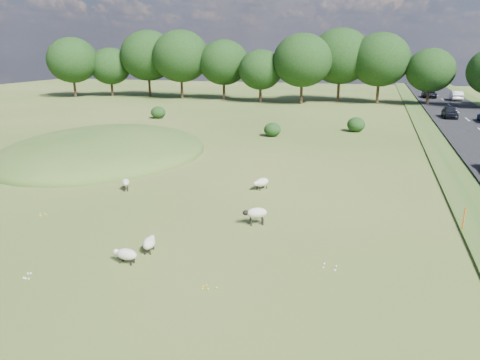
{
  "coord_description": "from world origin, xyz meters",
  "views": [
    {
      "loc": [
        9.27,
        -21.21,
        8.36
      ],
      "look_at": [
        2.0,
        4.0,
        1.0
      ],
      "focal_mm": 35.0,
      "sensor_mm": 36.0,
      "label": 1
    }
  ],
  "objects_px": {
    "car_5": "(438,85)",
    "car_7": "(456,96)",
    "sheep_2": "(261,182)",
    "marker_post": "(464,219)",
    "sheep_0": "(126,254)",
    "sheep_3": "(126,182)",
    "sheep_4": "(149,243)",
    "sheep_1": "(256,213)",
    "car_3": "(429,94)",
    "car_4": "(450,112)"
  },
  "relations": [
    {
      "from": "marker_post",
      "to": "sheep_0",
      "type": "bearing_deg",
      "value": -151.16
    },
    {
      "from": "sheep_2",
      "to": "marker_post",
      "type": "bearing_deg",
      "value": 98.73
    },
    {
      "from": "sheep_0",
      "to": "sheep_4",
      "type": "distance_m",
      "value": 1.34
    },
    {
      "from": "sheep_3",
      "to": "car_7",
      "type": "xyz_separation_m",
      "value": [
        26.97,
        59.86,
        0.51
      ]
    },
    {
      "from": "marker_post",
      "to": "sheep_4",
      "type": "bearing_deg",
      "value": -154.81
    },
    {
      "from": "car_4",
      "to": "sheep_2",
      "type": "bearing_deg",
      "value": -113.37
    },
    {
      "from": "sheep_3",
      "to": "car_3",
      "type": "height_order",
      "value": "car_3"
    },
    {
      "from": "car_3",
      "to": "car_5",
      "type": "distance_m",
      "value": 23.14
    },
    {
      "from": "car_7",
      "to": "marker_post",
      "type": "bearing_deg",
      "value": 82.39
    },
    {
      "from": "marker_post",
      "to": "car_4",
      "type": "bearing_deg",
      "value": 83.59
    },
    {
      "from": "sheep_3",
      "to": "car_7",
      "type": "distance_m",
      "value": 65.66
    },
    {
      "from": "sheep_3",
      "to": "car_3",
      "type": "distance_m",
      "value": 67.48
    },
    {
      "from": "sheep_1",
      "to": "car_5",
      "type": "relative_size",
      "value": 0.29
    },
    {
      "from": "sheep_1",
      "to": "car_7",
      "type": "bearing_deg",
      "value": -130.85
    },
    {
      "from": "car_4",
      "to": "car_5",
      "type": "xyz_separation_m",
      "value": [
        3.8,
        48.53,
        -0.05
      ]
    },
    {
      "from": "sheep_0",
      "to": "sheep_2",
      "type": "bearing_deg",
      "value": -99.54
    },
    {
      "from": "sheep_2",
      "to": "car_4",
      "type": "xyz_separation_m",
      "value": [
        15.22,
        35.21,
        0.48
      ]
    },
    {
      "from": "car_5",
      "to": "car_7",
      "type": "relative_size",
      "value": 0.95
    },
    {
      "from": "marker_post",
      "to": "car_3",
      "type": "height_order",
      "value": "car_3"
    },
    {
      "from": "marker_post",
      "to": "car_5",
      "type": "height_order",
      "value": "car_5"
    },
    {
      "from": "sheep_0",
      "to": "sheep_3",
      "type": "xyz_separation_m",
      "value": [
        -5.12,
        9.1,
        0.11
      ]
    },
    {
      "from": "marker_post",
      "to": "sheep_1",
      "type": "height_order",
      "value": "marker_post"
    },
    {
      "from": "car_3",
      "to": "car_7",
      "type": "bearing_deg",
      "value": -42.75
    },
    {
      "from": "sheep_3",
      "to": "car_4",
      "type": "relative_size",
      "value": 0.25
    },
    {
      "from": "car_4",
      "to": "sheep_1",
      "type": "bearing_deg",
      "value": -108.87
    },
    {
      "from": "car_3",
      "to": "car_5",
      "type": "height_order",
      "value": "car_3"
    },
    {
      "from": "sheep_2",
      "to": "car_3",
      "type": "xyz_separation_m",
      "value": [
        15.22,
        60.92,
        0.47
      ]
    },
    {
      "from": "sheep_2",
      "to": "car_3",
      "type": "bearing_deg",
      "value": -164.73
    },
    {
      "from": "sheep_0",
      "to": "sheep_1",
      "type": "xyz_separation_m",
      "value": [
        3.98,
        5.63,
        0.22
      ]
    },
    {
      "from": "sheep_4",
      "to": "sheep_1",
      "type": "bearing_deg",
      "value": -50.95
    },
    {
      "from": "car_3",
      "to": "sheep_4",
      "type": "bearing_deg",
      "value": -103.93
    },
    {
      "from": "sheep_3",
      "to": "car_7",
      "type": "bearing_deg",
      "value": -52.21
    },
    {
      "from": "marker_post",
      "to": "car_4",
      "type": "height_order",
      "value": "car_4"
    },
    {
      "from": "car_4",
      "to": "car_7",
      "type": "distance_m",
      "value": 22.52
    },
    {
      "from": "car_7",
      "to": "sheep_4",
      "type": "bearing_deg",
      "value": 72.41
    },
    {
      "from": "sheep_1",
      "to": "sheep_4",
      "type": "bearing_deg",
      "value": 25.35
    },
    {
      "from": "sheep_1",
      "to": "car_3",
      "type": "height_order",
      "value": "car_3"
    },
    {
      "from": "car_5",
      "to": "sheep_0",
      "type": "bearing_deg",
      "value": 77.09
    },
    {
      "from": "marker_post",
      "to": "sheep_3",
      "type": "xyz_separation_m",
      "value": [
        -18.76,
        1.59,
        -0.09
      ]
    },
    {
      "from": "sheep_4",
      "to": "car_3",
      "type": "xyz_separation_m",
      "value": [
        17.66,
        71.2,
        0.51
      ]
    },
    {
      "from": "car_5",
      "to": "sheep_3",
      "type": "bearing_deg",
      "value": 72.63
    },
    {
      "from": "marker_post",
      "to": "car_4",
      "type": "relative_size",
      "value": 0.3
    },
    {
      "from": "car_4",
      "to": "car_5",
      "type": "bearing_deg",
      "value": 85.52
    },
    {
      "from": "marker_post",
      "to": "sheep_2",
      "type": "bearing_deg",
      "value": 159.44
    },
    {
      "from": "sheep_0",
      "to": "marker_post",
      "type": "bearing_deg",
      "value": -146.94
    },
    {
      "from": "car_5",
      "to": "marker_post",
      "type": "bearing_deg",
      "value": 84.66
    },
    {
      "from": "sheep_0",
      "to": "car_4",
      "type": "height_order",
      "value": "car_4"
    },
    {
      "from": "car_3",
      "to": "sheep_2",
      "type": "bearing_deg",
      "value": -104.03
    },
    {
      "from": "car_4",
      "to": "sheep_4",
      "type": "bearing_deg",
      "value": -111.21
    },
    {
      "from": "sheep_2",
      "to": "car_5",
      "type": "height_order",
      "value": "car_5"
    }
  ]
}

